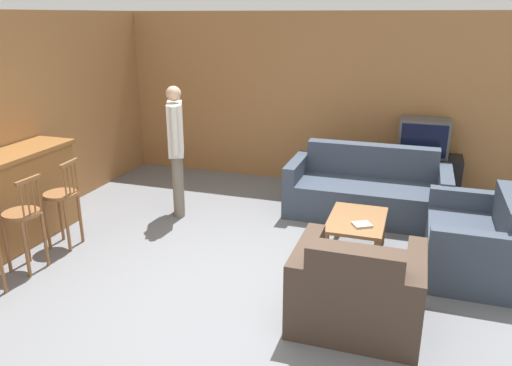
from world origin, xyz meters
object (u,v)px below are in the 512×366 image
(armchair_near, at_px, (357,292))
(couch_far, at_px, (367,192))
(tv_unit, at_px, (420,177))
(bar_chair_far, at_px, (62,201))
(tv, at_px, (424,137))
(person_by_window, at_px, (176,144))
(book_on_table, at_px, (362,225))
(loveseat_right, at_px, (476,242))
(coffee_table, at_px, (357,224))
(bar_chair_mid, at_px, (24,221))

(armchair_near, bearing_deg, couch_far, 94.38)
(couch_far, bearing_deg, tv_unit, 53.37)
(couch_far, bearing_deg, bar_chair_far, -147.01)
(tv, relative_size, person_by_window, 0.40)
(bar_chair_far, bearing_deg, book_on_table, 10.70)
(tv_unit, bearing_deg, loveseat_right, -74.06)
(coffee_table, bearing_deg, bar_chair_far, -166.00)
(bar_chair_mid, height_order, book_on_table, bar_chair_mid)
(bar_chair_mid, bearing_deg, bar_chair_far, 90.00)
(coffee_table, bearing_deg, tv, 73.62)
(bar_chair_mid, relative_size, couch_far, 0.50)
(tv_unit, height_order, tv, tv)
(coffee_table, bearing_deg, loveseat_right, 2.45)
(bar_chair_far, bearing_deg, person_by_window, 57.97)
(tv, bearing_deg, person_by_window, -151.33)
(person_by_window, bearing_deg, book_on_table, -14.94)
(bar_chair_far, xyz_separation_m, tv, (3.83, 2.93, 0.36))
(armchair_near, bearing_deg, bar_chair_mid, -178.76)
(loveseat_right, xyz_separation_m, coffee_table, (-1.22, -0.05, 0.06))
(loveseat_right, relative_size, person_by_window, 0.80)
(couch_far, xyz_separation_m, tv, (0.65, 0.87, 0.60))
(tv, bearing_deg, armchair_near, -97.45)
(bar_chair_far, distance_m, loveseat_right, 4.51)
(coffee_table, distance_m, tv, 2.29)
(loveseat_right, distance_m, tv, 2.25)
(tv, bearing_deg, book_on_table, -103.43)
(bar_chair_mid, xyz_separation_m, book_on_table, (3.27, 1.22, -0.10))
(couch_far, relative_size, tv_unit, 1.87)
(bar_chair_mid, relative_size, tv, 1.51)
(bar_chair_mid, relative_size, person_by_window, 0.60)
(loveseat_right, bearing_deg, coffee_table, -177.55)
(loveseat_right, distance_m, tv_unit, 2.17)
(book_on_table, bearing_deg, bar_chair_far, -169.30)
(armchair_near, bearing_deg, bar_chair_far, 171.16)
(tv_unit, height_order, book_on_table, tv_unit)
(bar_chair_far, xyz_separation_m, tv_unit, (3.83, 2.94, -0.22))
(loveseat_right, relative_size, book_on_table, 5.79)
(bar_chair_far, bearing_deg, bar_chair_mid, -90.00)
(bar_chair_mid, height_order, person_by_window, person_by_window)
(bar_chair_far, height_order, tv_unit, bar_chair_far)
(bar_chair_mid, height_order, coffee_table, bar_chair_mid)
(bar_chair_far, distance_m, couch_far, 3.79)
(couch_far, height_order, tv, tv)
(bar_chair_far, relative_size, armchair_near, 0.96)
(loveseat_right, bearing_deg, tv, 105.96)
(armchair_near, distance_m, tv_unit, 3.49)
(bar_chair_far, relative_size, tv, 1.51)
(coffee_table, xyz_separation_m, tv, (0.63, 2.14, 0.54))
(tv_unit, distance_m, person_by_window, 3.51)
(couch_far, bearing_deg, bar_chair_mid, -140.05)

